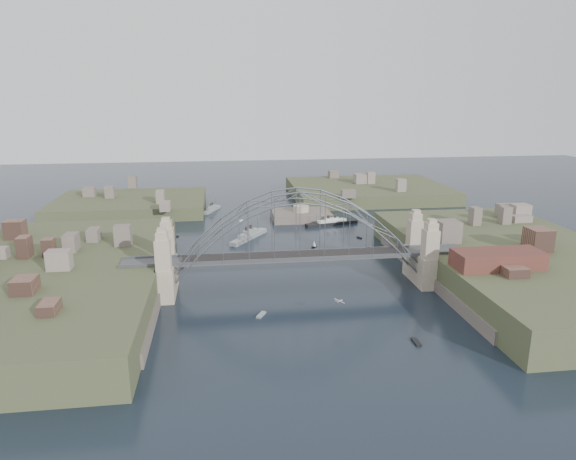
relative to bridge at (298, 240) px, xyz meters
The scene contains 22 objects.
ground 12.32m from the bridge, ahead, with size 500.00×500.00×0.00m, color black.
bridge is the anchor object (origin of this frame).
shore_west 58.25m from the bridge, behind, with size 50.50×90.00×12.00m.
shore_east 58.25m from the bridge, ahead, with size 50.50×90.00×12.00m.
headland_nw 110.41m from the bridge, 120.07° to the left, with size 60.00×45.00×9.00m, color #40472A.
headland_ne 121.38m from the bridge, 65.56° to the left, with size 70.00×55.00×9.50m, color #40472A.
fort_island 72.14m from the bridge, 80.27° to the left, with size 22.00×16.00×9.40m.
wharf_shed 46.23m from the bridge, 17.65° to the right, with size 20.00×8.00×4.00m, color #592D26.
finger_pier 49.40m from the bridge, 35.68° to the right, with size 4.00×22.00×1.40m, color #434346.
naval_cruiser_near 47.72m from the bridge, 101.68° to the left, with size 13.37×18.21×6.03m.
naval_cruiser_far 91.95m from the bridge, 103.93° to the left, with size 7.16×13.58×4.70m.
ocean_liner 64.80m from the bridge, 70.04° to the left, with size 20.31×7.76×4.97m.
aeroplane 22.68m from the bridge, 75.13° to the right, with size 1.87×2.96×0.47m.
small_boat_a 28.88m from the bridge, 117.82° to the left, with size 2.39×2.29×0.45m.
small_boat_b 36.64m from the bridge, 72.77° to the left, with size 1.89×1.92×2.38m.
small_boat_c 22.11m from the bridge, 124.12° to the right, with size 2.44×3.36×0.45m.
small_boat_d 51.06m from the bridge, 56.82° to the left, with size 1.53×2.03×0.45m.
small_boat_e 62.20m from the bridge, 124.43° to the left, with size 3.89×3.56×0.45m.
small_boat_f 54.35m from the bridge, 95.26° to the left, with size 1.02×1.48×0.45m.
small_boat_g 38.65m from the bridge, 60.03° to the right, with size 1.08×3.22×0.45m.
small_boat_h 71.28m from the bridge, 98.87° to the left, with size 1.83×1.87×1.43m.
small_boat_i 41.75m from the bridge, 27.77° to the left, with size 2.51×1.08×0.45m.
Camera 1 is at (-18.17, -117.06, 46.60)m, focal length 31.80 mm.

